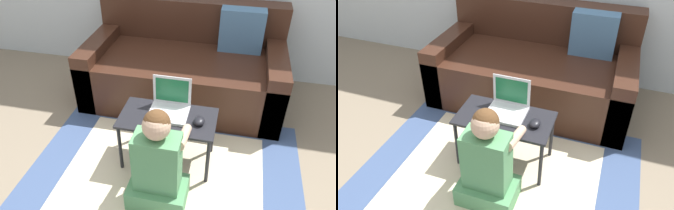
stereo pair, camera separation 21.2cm
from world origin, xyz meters
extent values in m
plane|color=#7F705B|center=(0.00, 0.00, 0.00)|extent=(16.00, 16.00, 0.00)
cube|color=#3D517A|center=(0.02, 0.04, 0.00)|extent=(1.83, 1.47, 0.01)
cube|color=beige|center=(0.02, 0.04, 0.01)|extent=(1.31, 1.06, 0.00)
cube|color=#381E14|center=(-0.02, 1.04, 0.21)|extent=(1.64, 0.90, 0.42)
cube|color=#381E14|center=(-0.02, 1.39, 0.60)|extent=(1.64, 0.20, 0.36)
cube|color=#381E14|center=(-0.76, 1.04, 0.26)|extent=(0.16, 0.90, 0.52)
cube|color=#381E14|center=(0.72, 1.04, 0.26)|extent=(0.16, 0.90, 0.52)
cube|color=#426689|center=(0.42, 1.22, 0.60)|extent=(0.36, 0.14, 0.36)
cube|color=black|center=(0.02, 0.22, 0.37)|extent=(0.63, 0.34, 0.02)
cylinder|color=black|center=(-0.27, 0.07, 0.18)|extent=(0.02, 0.02, 0.37)
cylinder|color=black|center=(0.31, 0.07, 0.18)|extent=(0.02, 0.02, 0.37)
cylinder|color=black|center=(-0.27, 0.36, 0.18)|extent=(0.02, 0.02, 0.37)
cylinder|color=black|center=(0.31, 0.36, 0.18)|extent=(0.02, 0.02, 0.37)
cube|color=silver|center=(0.02, 0.24, 0.39)|extent=(0.25, 0.22, 0.02)
cube|color=silver|center=(0.02, 0.22, 0.40)|extent=(0.21, 0.13, 0.00)
cube|color=silver|center=(0.02, 0.35, 0.51)|extent=(0.25, 0.01, 0.21)
cube|color=#196038|center=(0.02, 0.35, 0.51)|extent=(0.22, 0.00, 0.17)
ellipsoid|color=black|center=(0.23, 0.20, 0.40)|extent=(0.07, 0.09, 0.04)
cube|color=#518E5B|center=(0.04, -0.14, 0.07)|extent=(0.35, 0.25, 0.14)
cube|color=#518E5B|center=(0.04, -0.14, 0.33)|extent=(0.26, 0.16, 0.37)
sphere|color=tan|center=(0.04, -0.14, 0.59)|extent=(0.15, 0.15, 0.15)
sphere|color=brown|center=(0.04, -0.13, 0.61)|extent=(0.15, 0.15, 0.15)
cylinder|color=tan|center=(-0.08, 0.00, 0.43)|extent=(0.06, 0.29, 0.14)
cylinder|color=tan|center=(0.16, 0.00, 0.43)|extent=(0.06, 0.29, 0.14)
camera|label=1|loc=(0.39, -1.41, 1.67)|focal=35.00mm
camera|label=2|loc=(0.59, -1.36, 1.67)|focal=35.00mm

